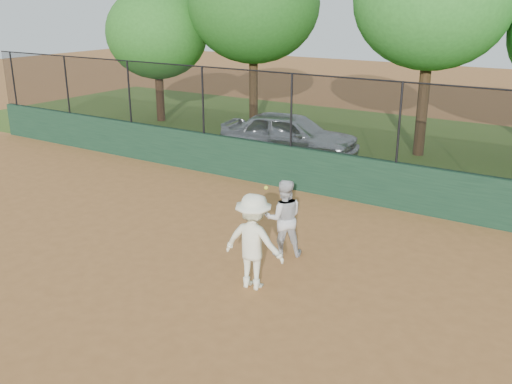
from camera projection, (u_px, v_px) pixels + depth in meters
The scene contains 10 objects.
ground at pixel (160, 274), 11.00m from camera, with size 80.00×80.00×0.00m, color #A46634.
back_wall at pixel (306, 170), 15.60m from camera, with size 26.00×0.20×1.20m, color #1B3C26.
grass_strip at pixel (383, 146), 20.57m from camera, with size 36.00×12.00×0.01m, color #35531A.
parked_car at pixel (290, 136), 18.74m from camera, with size 1.84×4.58×1.56m, color #B7BCC1.
player_second at pixel (284, 218), 11.61m from camera, with size 0.79×0.61×1.62m, color silver.
player_main at pixel (254, 241), 10.27m from camera, with size 1.22×0.78×2.12m.
fence_assembly at pixel (307, 111), 15.08m from camera, with size 26.00×0.06×2.00m.
tree_0 at pixel (157, 33), 23.72m from camera, with size 4.38×3.98×5.59m.
tree_1 at pixel (253, 4), 21.95m from camera, with size 5.25×4.78×7.14m.
tree_2 at pixel (432, 1), 17.84m from camera, with size 5.03×4.58×7.18m.
Camera 1 is at (6.90, -7.34, 5.05)m, focal length 40.00 mm.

